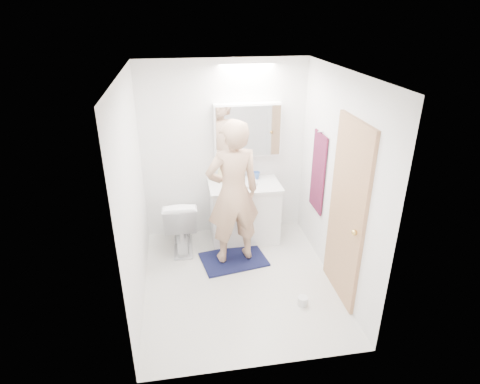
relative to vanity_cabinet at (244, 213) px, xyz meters
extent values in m
plane|color=silver|center=(-0.23, -0.96, -0.39)|extent=(2.50, 2.50, 0.00)
plane|color=white|center=(-0.23, -0.96, 2.01)|extent=(2.50, 2.50, 0.00)
plane|color=white|center=(-0.23, 0.29, 0.81)|extent=(2.50, 0.00, 2.50)
plane|color=white|center=(-0.23, -2.21, 0.81)|extent=(2.50, 0.00, 2.50)
plane|color=white|center=(-1.33, -0.96, 0.81)|extent=(0.00, 2.50, 2.50)
plane|color=white|center=(0.87, -0.96, 0.81)|extent=(0.00, 2.50, 2.50)
cube|color=white|center=(0.00, 0.00, 0.00)|extent=(0.90, 0.55, 0.78)
cube|color=silver|center=(0.00, 0.00, 0.41)|extent=(0.95, 0.58, 0.04)
cylinder|color=silver|center=(0.00, 0.03, 0.45)|extent=(0.36, 0.36, 0.03)
cylinder|color=silver|center=(0.00, 0.22, 0.51)|extent=(0.02, 0.02, 0.16)
cube|color=white|center=(0.07, 0.21, 1.11)|extent=(0.88, 0.14, 0.70)
cube|color=silver|center=(0.07, 0.13, 1.11)|extent=(0.84, 0.01, 0.66)
imported|color=white|center=(-0.87, -0.11, -0.01)|extent=(0.44, 0.75, 0.76)
cube|color=#121638|center=(-0.23, -0.53, -0.38)|extent=(0.88, 0.68, 0.02)
imported|color=tan|center=(-0.23, -0.53, 0.56)|extent=(0.72, 0.54, 1.81)
cube|color=tan|center=(0.85, -1.31, 0.61)|extent=(0.04, 0.80, 2.00)
sphere|color=gold|center=(0.81, -1.61, 0.56)|extent=(0.06, 0.06, 0.06)
cube|color=#111034|center=(0.85, -0.41, 0.71)|extent=(0.02, 0.42, 1.00)
cylinder|color=silver|center=(0.84, -0.41, 1.23)|extent=(0.07, 0.02, 0.02)
imported|color=beige|center=(-0.30, 0.15, 0.54)|extent=(0.11, 0.11, 0.23)
imported|color=#63A1D6|center=(-0.13, 0.18, 0.51)|extent=(0.08, 0.08, 0.16)
imported|color=#406FC1|center=(0.19, 0.16, 0.48)|extent=(0.11, 0.11, 0.10)
cylinder|color=silver|center=(0.39, -1.48, -0.34)|extent=(0.11, 0.11, 0.10)
camera|label=1|loc=(-0.84, -4.75, 2.56)|focal=29.77mm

